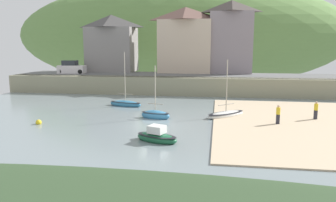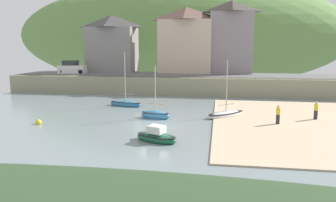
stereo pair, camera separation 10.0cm
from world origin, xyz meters
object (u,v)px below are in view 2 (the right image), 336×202
Objects in this scene: waterfront_building_left at (112,43)px; mooring_buoy at (39,122)px; sailboat_far_left at (156,137)px; sailboat_white_hull at (155,115)px; motorboat_with_cabin at (226,114)px; waterfront_building_centre at (186,40)px; person_on_slipway at (278,114)px; person_near_water at (316,110)px; parked_car_near_slipway at (72,68)px; waterfront_building_right at (231,37)px; sailboat_blue_trim at (126,103)px.

mooring_buoy is at bearing -85.70° from waterfront_building_left.
sailboat_far_left is 7.40m from sailboat_white_hull.
sailboat_white_hull is 0.92× the size of motorboat_with_cabin.
person_on_slipway is at bearing -66.59° from waterfront_building_centre.
person_on_slipway is 4.35m from person_near_water.
sailboat_far_left reaches higher than mooring_buoy.
person_near_water is (12.92, 8.60, 0.66)m from sailboat_far_left.
motorboat_with_cabin is 1.32× the size of parked_car_near_slipway.
parked_car_near_slipway reaches higher than person_near_water.
motorboat_with_cabin is at bearing 18.81° from mooring_buoy.
waterfront_building_left is 0.83× the size of waterfront_building_right.
mooring_buoy is (-16.87, -26.54, -7.77)m from waterfront_building_right.
waterfront_building_right is 24.76m from parked_car_near_slipway.
person_on_slipway is (15.19, -6.59, 0.71)m from sailboat_blue_trim.
parked_car_near_slipway is at bearing -169.33° from waterfront_building_right.
sailboat_blue_trim is at bearing -48.77° from parked_car_near_slipway.
waterfront_building_left is 2.16× the size of parked_car_near_slipway.
parked_car_near_slipway is (-16.48, 18.26, 2.89)m from sailboat_white_hull.
waterfront_building_left is at bearing 130.07° from sailboat_white_hull.
mooring_buoy is (-23.87, -5.13, -0.84)m from person_near_water.
sailboat_white_hull is at bearing -91.15° from waterfront_building_centre.
motorboat_with_cabin is (-0.93, -21.11, -7.68)m from waterfront_building_right.
sailboat_white_hull is 24.77m from parked_car_near_slipway.
motorboat_with_cabin is at bearing -92.53° from waterfront_building_right.
sailboat_blue_trim is 1.10× the size of motorboat_with_cabin.
mooring_buoy is at bearing -172.18° from person_on_slipway.
person_near_water is at bearing -30.96° from parked_car_near_slipway.
motorboat_with_cabin reaches higher than mooring_buoy.
waterfront_building_left reaches higher than sailboat_white_hull.
person_on_slipway is at bearing -37.54° from parked_car_near_slipway.
person_near_water reaches higher than mooring_buoy.
person_near_water is at bearing 32.74° from person_on_slipway.
sailboat_far_left is 0.62× the size of motorboat_with_cabin.
waterfront_building_left is 5.55× the size of person_on_slipway.
person_on_slipway is 20.42m from mooring_buoy.
motorboat_with_cabin is (10.92, -3.94, -0.04)m from sailboat_blue_trim.
sailboat_far_left is at bearing -57.10° from parked_car_near_slipway.
motorboat_with_cabin is at bearing -4.62° from sailboat_blue_trim.
sailboat_far_left is at bearing -162.50° from motorboat_with_cabin.
sailboat_far_left is 0.57× the size of sailboat_blue_trim.
person_on_slipway is 3.29× the size of mooring_buoy.
sailboat_far_left is 2.12× the size of person_on_slipway.
mooring_buoy is (-15.94, -5.43, -0.09)m from motorboat_with_cabin.
sailboat_blue_trim reaches higher than sailboat_far_left.
person_on_slipway is (10.29, -23.77, -6.49)m from waterfront_building_centre.
waterfront_building_left is 19.73m from sailboat_blue_trim.
person_on_slipway is at bearing -8.25° from sailboat_blue_trim.
sailboat_far_left is (-5.92, -30.01, -7.60)m from waterfront_building_right.
waterfront_building_left is at bearing 134.74° from sailboat_far_left.
sailboat_white_hull reaches higher than person_on_slipway.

